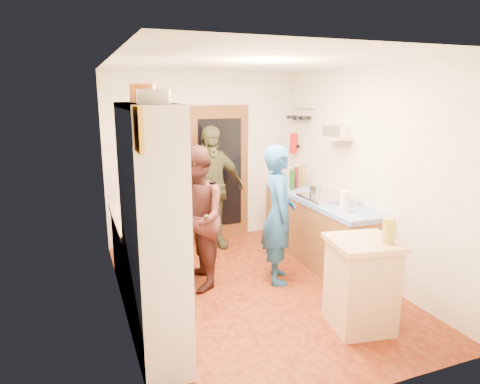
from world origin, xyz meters
TOP-DOWN VIEW (x-y plane):
  - floor at (0.00, 0.00)m, footprint 3.00×4.00m
  - ceiling at (0.00, 0.00)m, footprint 3.00×4.00m
  - wall_back at (0.00, 2.01)m, footprint 3.00×0.02m
  - wall_front at (0.00, -2.01)m, footprint 3.00×0.02m
  - wall_left at (-1.51, 0.00)m, footprint 0.02×4.00m
  - wall_right at (1.51, 0.00)m, footprint 0.02×4.00m
  - door_frame at (0.25, 1.97)m, footprint 0.95×0.06m
  - door_glass at (0.25, 1.94)m, footprint 0.70×0.02m
  - hutch_body at (-1.30, -0.80)m, footprint 0.40×1.20m
  - hutch_top_shelf at (-1.30, -0.80)m, footprint 0.40×1.14m
  - plate_stack at (-1.30, -1.15)m, footprint 0.25×0.25m
  - orange_pot_a at (-1.30, -0.73)m, footprint 0.19×0.19m
  - orange_pot_b at (-1.30, -0.47)m, footprint 0.18×0.18m
  - left_counter_base at (-1.20, 0.45)m, footprint 0.60×1.40m
  - left_counter_top at (-1.20, 0.45)m, footprint 0.64×1.44m
  - toaster at (-1.15, 0.03)m, footprint 0.22×0.16m
  - kettle at (-1.25, 0.32)m, footprint 0.21×0.21m
  - orange_bowl at (-1.12, 0.60)m, footprint 0.24×0.24m
  - chopping_board at (-1.18, 0.95)m, footprint 0.31×0.24m
  - right_counter_base at (1.20, 0.50)m, footprint 0.60×2.20m
  - right_counter_top at (1.20, 0.50)m, footprint 0.62×2.22m
  - hob at (1.20, 0.40)m, footprint 0.55×0.58m
  - pot_on_hob at (1.15, 0.52)m, footprint 0.20×0.20m
  - bottle_a at (1.05, 1.04)m, footprint 0.09×0.09m
  - bottle_b at (1.18, 1.15)m, footprint 0.08×0.08m
  - bottle_c at (1.31, 1.19)m, footprint 0.09×0.09m
  - paper_towel at (1.05, -0.25)m, footprint 0.12×0.12m
  - mixing_bowl at (1.30, 0.02)m, footprint 0.26×0.26m
  - island_base at (0.64, -1.18)m, footprint 0.63×0.63m
  - island_top at (0.64, -1.18)m, footprint 0.72×0.72m
  - cutting_board at (0.60, -1.12)m, footprint 0.39×0.34m
  - oil_jar at (0.79, -1.32)m, footprint 0.14×0.14m
  - pan_rail at (1.46, 1.52)m, footprint 0.02×0.65m
  - pan_hang_a at (1.40, 1.35)m, footprint 0.18×0.18m
  - pan_hang_b at (1.40, 1.55)m, footprint 0.16×0.16m
  - pan_hang_c at (1.40, 1.75)m, footprint 0.17×0.17m
  - wall_shelf at (1.37, 0.45)m, footprint 0.26×0.42m
  - radio at (1.37, 0.45)m, footprint 0.28×0.34m
  - ext_bracket at (1.47, 1.70)m, footprint 0.06×0.10m
  - fire_extinguisher at (1.41, 1.70)m, footprint 0.11×0.11m
  - picture_frame at (-1.48, -1.55)m, footprint 0.03×0.25m
  - person_hob at (0.40, 0.08)m, footprint 0.59×0.72m
  - person_left at (-0.58, 0.35)m, footprint 0.68×0.85m
  - person_back at (-0.03, 1.53)m, footprint 1.10×0.52m

SIDE VIEW (x-z plane):
  - floor at x=0.00m, z-range -0.02..0.00m
  - right_counter_base at x=1.20m, z-range 0.00..0.84m
  - left_counter_base at x=-1.20m, z-range 0.00..0.85m
  - island_base at x=0.64m, z-range 0.00..0.86m
  - person_hob at x=0.40m, z-range 0.00..1.69m
  - person_left at x=-0.58m, z-range 0.00..1.70m
  - right_counter_top at x=1.20m, z-range 0.84..0.90m
  - left_counter_top at x=-1.20m, z-range 0.85..0.90m
  - island_top at x=0.64m, z-range 0.86..0.91m
  - cutting_board at x=0.60m, z-range 0.89..0.91m
  - chopping_board at x=-1.18m, z-range 0.90..0.92m
  - person_back at x=-0.03m, z-range 0.00..1.83m
  - hob at x=1.20m, z-range 0.90..0.94m
  - orange_bowl at x=-1.12m, z-range 0.90..0.98m
  - mixing_bowl at x=1.30m, z-range 0.90..0.99m
  - toaster at x=-1.15m, z-range 0.90..1.06m
  - kettle at x=-1.25m, z-range 0.90..1.10m
  - pot_on_hob at x=1.15m, z-range 0.94..1.07m
  - paper_towel at x=1.05m, z-range 0.90..1.15m
  - oil_jar at x=0.79m, z-range 0.91..1.15m
  - bottle_a at x=1.05m, z-range 0.90..1.19m
  - door_frame at x=0.25m, z-range 0.00..2.10m
  - door_glass at x=0.25m, z-range 0.20..1.90m
  - bottle_b at x=1.18m, z-range 0.90..1.21m
  - bottle_c at x=1.31m, z-range 0.90..1.22m
  - hutch_body at x=-1.30m, z-range 0.00..2.20m
  - wall_back at x=0.00m, z-range 0.00..2.60m
  - wall_front at x=0.00m, z-range 0.00..2.60m
  - wall_left at x=-1.51m, z-range 0.00..2.60m
  - wall_right at x=1.51m, z-range 0.00..2.60m
  - ext_bracket at x=1.47m, z-range 1.43..1.47m
  - fire_extinguisher at x=1.41m, z-range 1.34..1.66m
  - wall_shelf at x=1.37m, z-range 1.69..1.71m
  - radio at x=1.37m, z-range 1.72..1.86m
  - pan_hang_b at x=1.40m, z-range 1.88..1.92m
  - pan_hang_c at x=1.40m, z-range 1.89..1.93m
  - pan_hang_a at x=1.40m, z-range 1.90..1.94m
  - pan_rail at x=1.46m, z-range 2.04..2.06m
  - picture_frame at x=-1.48m, z-range 1.90..2.20m
  - hutch_top_shelf at x=-1.30m, z-range 2.16..2.20m
  - plate_stack at x=-1.30m, z-range 2.20..2.30m
  - orange_pot_a at x=-1.30m, z-range 2.20..2.35m
  - orange_pot_b at x=-1.30m, z-range 2.20..2.36m
  - ceiling at x=0.00m, z-range 2.60..2.62m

